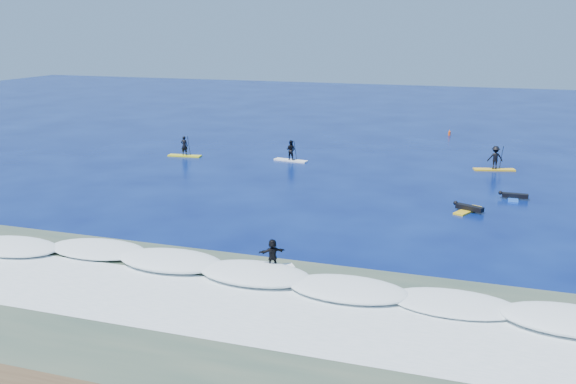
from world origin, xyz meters
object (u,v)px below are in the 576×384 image
(sup_paddler_left, at_px, (184,149))
(sup_paddler_right, at_px, (495,159))
(marker_buoy, at_px, (449,133))
(prone_paddler_far, at_px, (513,197))
(wave_surfer, at_px, (272,255))
(prone_paddler_near, at_px, (468,209))
(sup_paddler_center, at_px, (291,152))

(sup_paddler_left, xyz_separation_m, sup_paddler_right, (23.48, 2.64, 0.21))
(marker_buoy, bearing_deg, prone_paddler_far, -75.59)
(wave_surfer, xyz_separation_m, marker_buoy, (3.98, 37.89, -0.52))
(sup_paddler_right, xyz_separation_m, prone_paddler_near, (-1.13, -11.48, -0.63))
(prone_paddler_far, relative_size, marker_buoy, 3.82)
(sup_paddler_center, height_order, prone_paddler_near, sup_paddler_center)
(sup_paddler_left, bearing_deg, marker_buoy, 35.56)
(prone_paddler_near, height_order, wave_surfer, wave_surfer)
(sup_paddler_right, distance_m, prone_paddler_near, 11.55)
(sup_paddler_left, bearing_deg, prone_paddler_near, -27.56)
(sup_paddler_right, bearing_deg, wave_surfer, -124.87)
(sup_paddler_right, distance_m, marker_buoy, 14.94)
(prone_paddler_near, bearing_deg, prone_paddler_far, -9.63)
(sup_paddler_left, xyz_separation_m, prone_paddler_far, (24.77, -5.25, -0.43))
(sup_paddler_left, xyz_separation_m, marker_buoy, (19.08, 16.90, -0.34))
(prone_paddler_far, height_order, marker_buoy, marker_buoy)
(sup_paddler_right, height_order, wave_surfer, sup_paddler_right)
(sup_paddler_center, relative_size, sup_paddler_right, 0.91)
(prone_paddler_near, bearing_deg, sup_paddler_right, 18.66)
(sup_paddler_left, height_order, prone_paddler_far, sup_paddler_left)
(sup_paddler_left, height_order, wave_surfer, sup_paddler_left)
(sup_paddler_center, distance_m, marker_buoy, 19.06)
(sup_paddler_center, xyz_separation_m, prone_paddler_near, (13.77, -9.84, -0.53))
(sup_paddler_center, xyz_separation_m, prone_paddler_far, (16.19, -6.24, -0.54))
(sup_paddler_left, distance_m, prone_paddler_far, 25.32)
(sup_paddler_center, bearing_deg, marker_buoy, 64.73)
(sup_paddler_center, xyz_separation_m, wave_surfer, (6.52, -21.99, 0.07))
(prone_paddler_near, relative_size, marker_buoy, 4.05)
(prone_paddler_far, xyz_separation_m, wave_surfer, (-9.67, -15.74, 0.61))
(sup_paddler_right, relative_size, prone_paddler_near, 1.29)
(sup_paddler_center, distance_m, wave_surfer, 22.93)
(sup_paddler_center, bearing_deg, prone_paddler_far, -12.90)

